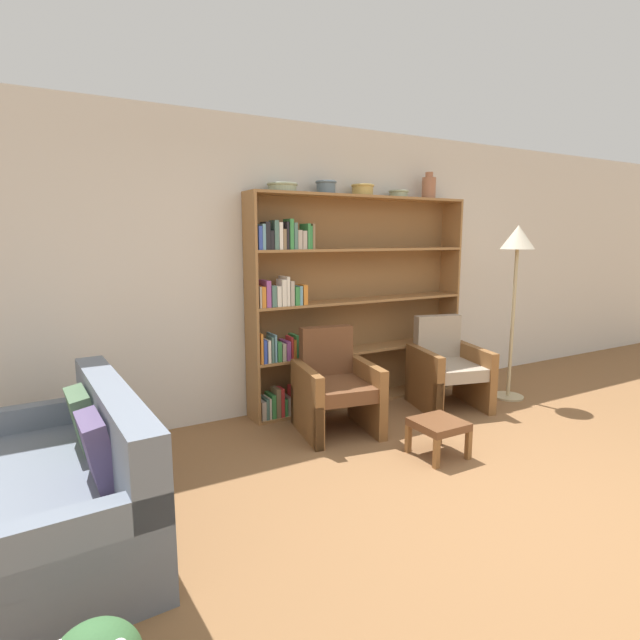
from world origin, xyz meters
name	(u,v)px	position (x,y,z in m)	size (l,w,h in m)	color
ground_plane	(527,510)	(0.00, 0.00, 0.00)	(24.00, 24.00, 0.00)	brown
wall_back	(328,268)	(0.00, 2.48, 1.38)	(12.00, 0.06, 2.75)	silver
bookshelf	(342,305)	(0.06, 2.31, 1.01)	(2.40, 0.30, 2.09)	olive
bowl_slate	(282,187)	(-0.58, 2.29, 2.13)	(0.28, 0.28, 0.08)	gray
bowl_sage	(326,187)	(-0.13, 2.29, 2.15)	(0.20, 0.20, 0.12)	slate
bowl_copper	(363,189)	(0.28, 2.29, 2.15)	(0.23, 0.23, 0.11)	tan
bowl_cream	(399,193)	(0.73, 2.29, 2.13)	(0.21, 0.21, 0.07)	gray
vase_tall	(429,187)	(1.12, 2.29, 2.21)	(0.15, 0.15, 0.27)	#A36647
couch	(67,489)	(-2.50, 1.08, 0.29)	(0.92, 1.77, 0.84)	slate
armchair_leather	(335,387)	(-0.36, 1.73, 0.39)	(0.74, 0.78, 0.89)	brown
armchair_cushioned	(447,368)	(0.95, 1.73, 0.39)	(0.79, 0.82, 0.89)	brown
floor_lamp	(517,253)	(1.72, 1.60, 1.53)	(0.34, 0.34, 1.81)	tan
footstool	(438,427)	(0.06, 0.88, 0.23)	(0.36, 0.36, 0.29)	brown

